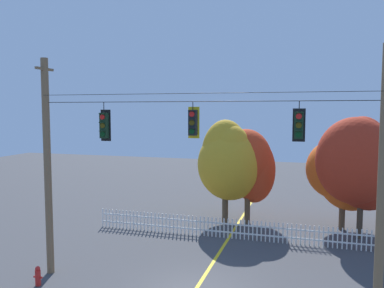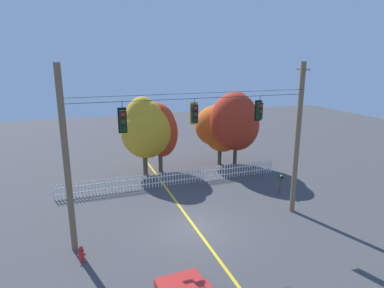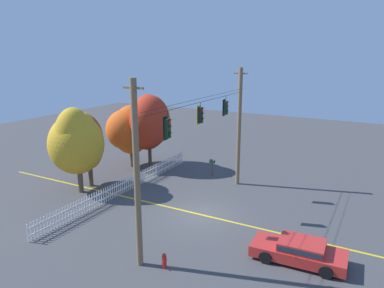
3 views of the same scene
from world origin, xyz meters
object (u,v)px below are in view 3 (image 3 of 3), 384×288
Objects in this scene: traffic_signal_southbound_primary at (167,128)px; traffic_signal_westbound_side at (226,108)px; roadside_mailbox at (212,162)px; traffic_signal_northbound_secondary at (200,115)px; autumn_oak_far_east at (129,129)px; autumn_maple_mid at (84,141)px; autumn_maple_near_fence at (77,141)px; autumn_maple_far_west at (149,122)px; parked_car at (299,250)px; fire_hydrant at (164,261)px.

traffic_signal_westbound_side is (7.50, -0.00, 0.09)m from traffic_signal_southbound_primary.
traffic_signal_southbound_primary is at bearing -166.57° from roadside_mailbox.
traffic_signal_northbound_secondary is 0.24× the size of autumn_oak_far_east.
autumn_maple_mid is at bearing -178.72° from autumn_oak_far_east.
autumn_maple_near_fence is at bearing -175.17° from autumn_oak_far_east.
autumn_maple_far_west is at bearing 51.92° from traffic_signal_northbound_secondary.
autumn_oak_far_east is 1.95m from autumn_maple_far_west.
traffic_signal_northbound_secondary and traffic_signal_westbound_side have the same top height.
roadside_mailbox is (0.51, -6.12, -2.99)m from autumn_maple_far_west.
traffic_signal_southbound_primary is 7.50m from traffic_signal_westbound_side.
autumn_maple_near_fence is (-0.60, 9.93, -2.67)m from traffic_signal_northbound_secondary.
autumn_maple_near_fence reaches higher than autumn_maple_mid.
roadside_mailbox is at bearing 44.24° from parked_car.
autumn_maple_far_west is at bearing 39.70° from traffic_signal_southbound_primary.
autumn_maple_mid is 0.87× the size of autumn_maple_far_west.
parked_car is (1.33, -6.84, -5.78)m from traffic_signal_southbound_primary.
traffic_signal_westbound_side is 6.94m from roadside_mailbox.
traffic_signal_northbound_secondary is at bearing -120.76° from autumn_oak_far_east.
traffic_signal_northbound_secondary reaches higher than autumn_maple_near_fence.
traffic_signal_southbound_primary is 0.28× the size of autumn_oak_far_east.
autumn_maple_near_fence is 1.10× the size of autumn_maple_mid.
autumn_maple_far_west is at bearing 59.40° from parked_car.
autumn_maple_far_west is 4.70× the size of roadside_mailbox.
autumn_maple_mid reaches higher than fire_hydrant.
roadside_mailbox is (7.38, 2.64, -5.38)m from traffic_signal_northbound_secondary.
fire_hydrant is (-6.10, -1.24, -6.15)m from traffic_signal_northbound_secondary.
autumn_maple_near_fence reaches higher than autumn_oak_far_east.
autumn_maple_near_fence is 8.09× the size of fire_hydrant.
fire_hydrant is at bearing -136.44° from autumn_oak_far_east.
autumn_oak_far_east is 8.28m from roadside_mailbox.
roadside_mailbox is at bearing -85.28° from autumn_maple_far_west.
autumn_maple_far_west is at bearing 94.72° from roadside_mailbox.
fire_hydrant is at bearing -142.34° from autumn_maple_far_west.
traffic_signal_southbound_primary is 0.23× the size of autumn_maple_far_west.
autumn_maple_far_west reaches higher than autumn_oak_far_east.
parked_car is at bearing -132.04° from traffic_signal_westbound_side.
autumn_maple_mid is 10.57m from roadside_mailbox.
traffic_signal_northbound_secondary reaches higher than autumn_maple_mid.
fire_hydrant is at bearing -152.77° from traffic_signal_southbound_primary.
autumn_maple_near_fence is 17.17m from parked_car.
traffic_signal_southbound_primary is 10.70m from autumn_maple_near_fence.
traffic_signal_southbound_primary is 1.10× the size of traffic_signal_westbound_side.
autumn_oak_far_east is 19.58m from parked_car.
traffic_signal_westbound_side is at bearing -0.00° from traffic_signal_northbound_secondary.
traffic_signal_westbound_side reaches higher than roadside_mailbox.
traffic_signal_northbound_secondary is at bearing -0.01° from traffic_signal_southbound_primary.
traffic_signal_southbound_primary reaches higher than autumn_oak_far_east.
traffic_signal_southbound_primary is at bearing 101.00° from parked_car.
traffic_signal_westbound_side is 11.26m from autumn_maple_mid.
traffic_signal_southbound_primary reaches higher than autumn_maple_near_fence.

